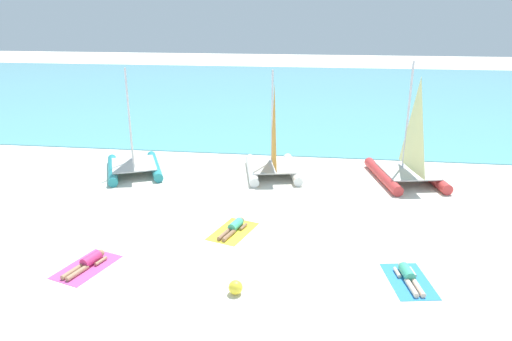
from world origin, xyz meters
TOP-DOWN VIEW (x-y plane):
  - ground_plane at (0.00, 10.00)m, footprint 120.00×120.00m
  - ocean_water at (0.00, 30.81)m, footprint 120.00×40.00m
  - sailboat_red at (6.27, 7.88)m, footprint 3.28×4.38m
  - sailboat_teal at (-6.03, 7.25)m, footprint 3.63×4.28m
  - sailboat_white at (0.35, 7.91)m, footprint 2.97×3.98m
  - towel_left at (-4.20, -1.03)m, footprint 1.60×2.14m
  - sunbather_left at (-4.19, -0.96)m, footprint 0.82×1.54m
  - towel_middle at (-0.38, 1.87)m, footprint 1.62×2.14m
  - sunbather_middle at (-0.36, 1.93)m, footprint 0.83×1.54m
  - towel_right at (5.03, -0.52)m, footprint 1.41×2.06m
  - sunbather_right at (5.02, -0.45)m, footprint 0.67×1.56m
  - beach_ball at (0.37, -1.77)m, footprint 0.38×0.38m

SIDE VIEW (x-z plane):
  - ground_plane at x=0.00m, z-range 0.00..0.00m
  - towel_left at x=-4.20m, z-range 0.00..0.01m
  - towel_middle at x=-0.38m, z-range 0.00..0.01m
  - towel_right at x=5.03m, z-range 0.00..0.01m
  - ocean_water at x=0.00m, z-range 0.00..0.05m
  - sunbather_left at x=-4.19m, z-range -0.02..0.28m
  - sunbather_middle at x=-0.36m, z-range -0.02..0.28m
  - sunbather_right at x=5.02m, z-range -0.02..0.28m
  - beach_ball at x=0.37m, z-range 0.00..0.38m
  - sailboat_white at x=0.35m, z-range -1.64..3.04m
  - sailboat_teal at x=-6.03m, z-range -1.67..3.08m
  - sailboat_red at x=6.27m, z-range -1.81..3.34m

